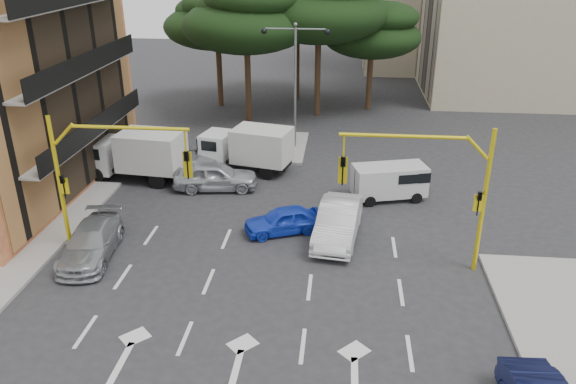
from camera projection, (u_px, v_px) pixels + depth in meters
The scene contains 18 objects.
ground at pixel (259, 284), 21.96m from camera, with size 120.00×120.00×0.00m, color #28282B.
median_strip at pixel (295, 147), 36.48m from camera, with size 1.40×6.00×0.15m, color gray.
pine_left_near at pixel (247, 15), 39.20m from camera, with size 9.15×9.15×10.23m.
pine_center at pixel (320, 3), 40.28m from camera, with size 9.98×9.98×11.16m.
pine_left_far at pixel (217, 18), 43.39m from camera, with size 8.32×8.32×9.30m.
pine_right at pixel (373, 30), 42.58m from camera, with size 7.49×7.49×8.37m.
pine_back at pixel (298, 6), 45.29m from camera, with size 9.15×9.15×10.23m.
signal_mast_right at pixel (439, 180), 21.57m from camera, with size 5.79×0.37×6.00m.
signal_mast_left at pixel (98, 167), 22.81m from camera, with size 5.79×0.37×6.00m.
street_lamp_center at pixel (295, 65), 34.31m from camera, with size 4.16×0.36×7.77m.
car_white_hatch at pixel (338, 222), 25.11m from camera, with size 1.73×4.95×1.63m, color silver.
car_blue_compact at pixel (283, 220), 25.68m from camera, with size 1.45×3.60×1.23m, color blue.
car_silver_wagon at pixel (91, 242), 23.63m from camera, with size 1.92×4.71×1.37m, color #94989B.
car_silver_cross_a at pixel (182, 159), 32.70m from camera, with size 2.32×5.03×1.40m, color #AEB2B6.
car_silver_cross_b at pixel (215, 176), 30.17m from camera, with size 1.81×4.50×1.53m, color #AAADB2.
van_white at pixel (389, 182), 28.97m from camera, with size 1.68×3.71×1.85m, color silver, non-canonical shape.
box_truck_a at pixel (135, 155), 31.25m from camera, with size 2.39×5.68×2.80m, color white, non-canonical shape.
box_truck_b at pixel (247, 149), 32.51m from camera, with size 2.24×5.33×2.62m, color white, non-canonical shape.
Camera 1 is at (3.00, -18.40, 12.21)m, focal length 35.00 mm.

